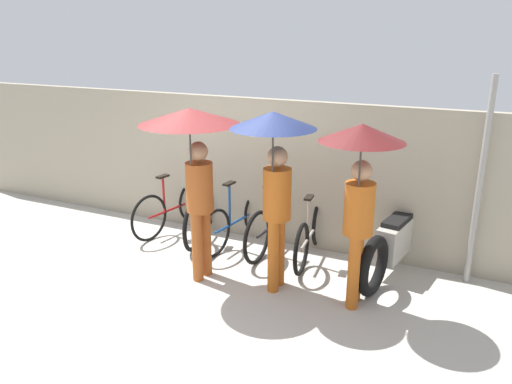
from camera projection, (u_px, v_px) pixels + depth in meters
ground_plane at (175, 293)px, 5.81m from camera, size 30.00×30.00×0.00m
back_wall at (248, 169)px, 7.17m from camera, size 11.30×0.12×2.04m
parked_bicycle_0 at (173, 207)px, 7.54m from camera, size 0.46×1.64×1.06m
parked_bicycle_1 at (204, 213)px, 7.31m from camera, size 0.54×1.67×1.08m
parked_bicycle_2 at (238, 219)px, 7.08m from camera, size 0.44×1.72×1.02m
parked_bicycle_3 at (275, 223)px, 6.89m from camera, size 0.44×1.75×1.08m
parked_bicycle_4 at (311, 233)px, 6.61m from camera, size 0.44×1.64×1.00m
pedestrian_leading at (193, 143)px, 5.59m from camera, size 1.13×1.13×2.11m
pedestrian_center at (275, 156)px, 5.37m from camera, size 0.93×0.93×2.11m
pedestrian_trailing at (360, 173)px, 5.04m from camera, size 0.86×0.86×2.05m
motorcycle at (396, 241)px, 6.23m from camera, size 0.66×2.15×0.93m
awning_pole at (480, 184)px, 5.70m from camera, size 0.07×0.07×2.47m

